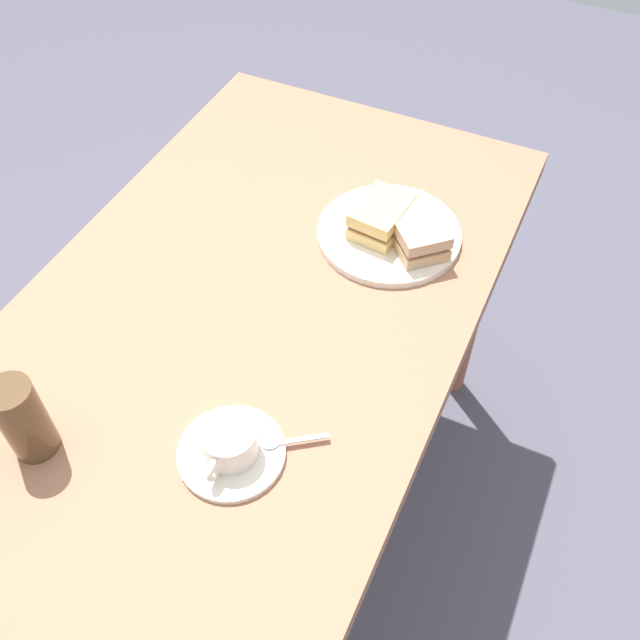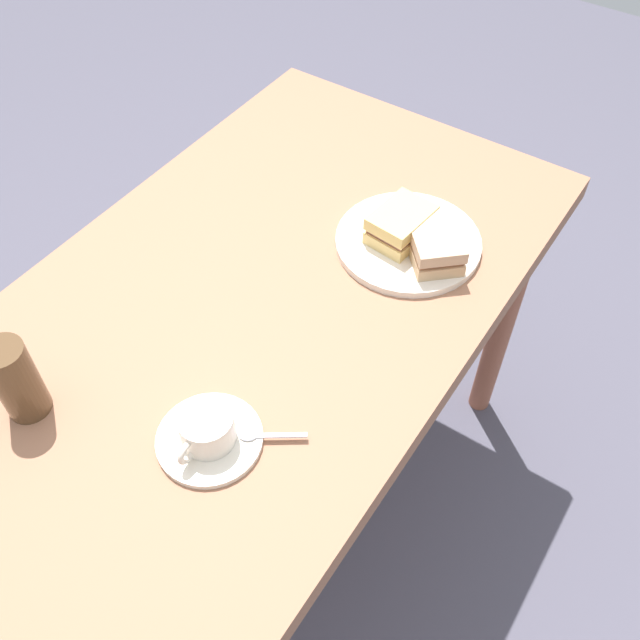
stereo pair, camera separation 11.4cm
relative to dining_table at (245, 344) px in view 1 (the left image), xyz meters
name	(u,v)px [view 1 (the left image)]	position (x,y,z in m)	size (l,w,h in m)	color
ground_plane	(267,514)	(0.00, 0.00, -0.69)	(6.00, 6.00, 0.00)	#4C4957
dining_table	(245,344)	(0.00, 0.00, 0.00)	(1.29, 0.73, 0.77)	#936146
sandwich_plate	(389,234)	(-0.27, 0.16, 0.09)	(0.26, 0.26, 0.01)	silver
sandwich_front	(381,217)	(-0.27, 0.14, 0.13)	(0.12, 0.09, 0.06)	#E5BF70
sandwich_back	(415,230)	(-0.27, 0.21, 0.13)	(0.16, 0.15, 0.05)	tan
coffee_saucer	(232,453)	(0.24, 0.12, 0.09)	(0.15, 0.15, 0.01)	silver
coffee_cup	(229,442)	(0.24, 0.12, 0.13)	(0.10, 0.08, 0.05)	silver
spoon	(284,442)	(0.20, 0.18, 0.10)	(0.07, 0.09, 0.01)	silver
drinking_glass	(23,419)	(0.34, -0.14, 0.16)	(0.06, 0.06, 0.14)	brown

